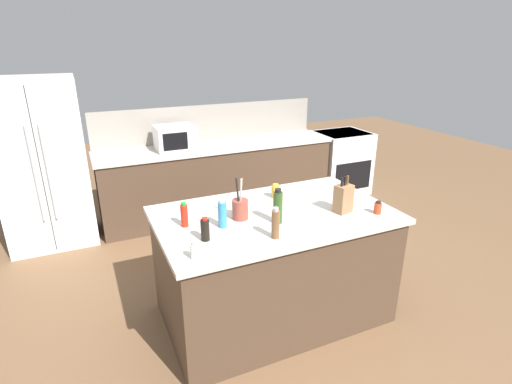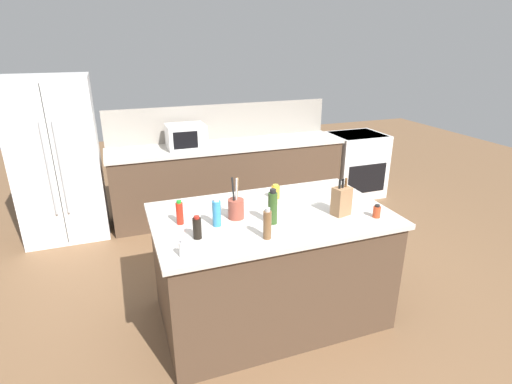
{
  "view_description": "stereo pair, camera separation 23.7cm",
  "coord_description": "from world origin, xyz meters",
  "px_view_note": "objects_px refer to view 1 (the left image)",
  "views": [
    {
      "loc": [
        -1.3,
        -2.52,
        2.2
      ],
      "look_at": [
        0.0,
        0.35,
        0.99
      ],
      "focal_mm": 28.0,
      "sensor_mm": 36.0,
      "label": 1
    },
    {
      "loc": [
        -1.08,
        -2.61,
        2.2
      ],
      "look_at": [
        0.0,
        0.35,
        0.99
      ],
      "focal_mm": 28.0,
      "sensor_mm": 36.0,
      "label": 2
    }
  ],
  "objects_px": {
    "range_oven": "(341,162)",
    "pepper_grinder": "(276,224)",
    "olive_oil_bottle": "(278,207)",
    "soy_sauce_bottle": "(205,230)",
    "utensil_crock": "(240,208)",
    "refrigerator": "(43,164)",
    "microwave": "(175,138)",
    "dish_soap_bottle": "(222,214)",
    "hot_sauce_bottle": "(184,215)",
    "spice_jar_paprika": "(378,208)",
    "knife_block": "(343,198)",
    "honey_jar": "(276,191)",
    "salt_shaker": "(194,251)"
  },
  "relations": [
    {
      "from": "pepper_grinder",
      "to": "hot_sauce_bottle",
      "type": "distance_m",
      "value": 0.67
    },
    {
      "from": "olive_oil_bottle",
      "to": "soy_sauce_bottle",
      "type": "bearing_deg",
      "value": -175.61
    },
    {
      "from": "utensil_crock",
      "to": "olive_oil_bottle",
      "type": "distance_m",
      "value": 0.29
    },
    {
      "from": "dish_soap_bottle",
      "to": "range_oven",
      "type": "bearing_deg",
      "value": 40.14
    },
    {
      "from": "spice_jar_paprika",
      "to": "honey_jar",
      "type": "height_order",
      "value": "honey_jar"
    },
    {
      "from": "microwave",
      "to": "soy_sauce_bottle",
      "type": "bearing_deg",
      "value": -99.15
    },
    {
      "from": "knife_block",
      "to": "spice_jar_paprika",
      "type": "distance_m",
      "value": 0.27
    },
    {
      "from": "hot_sauce_bottle",
      "to": "salt_shaker",
      "type": "distance_m",
      "value": 0.48
    },
    {
      "from": "dish_soap_bottle",
      "to": "hot_sauce_bottle",
      "type": "relative_size",
      "value": 1.17
    },
    {
      "from": "olive_oil_bottle",
      "to": "utensil_crock",
      "type": "bearing_deg",
      "value": 141.61
    },
    {
      "from": "refrigerator",
      "to": "knife_block",
      "type": "relative_size",
      "value": 6.35
    },
    {
      "from": "microwave",
      "to": "olive_oil_bottle",
      "type": "xyz_separation_m",
      "value": [
        0.18,
        -2.36,
        -0.02
      ]
    },
    {
      "from": "dish_soap_bottle",
      "to": "spice_jar_paprika",
      "type": "relative_size",
      "value": 2.11
    },
    {
      "from": "microwave",
      "to": "salt_shaker",
      "type": "distance_m",
      "value": 2.67
    },
    {
      "from": "microwave",
      "to": "honey_jar",
      "type": "distance_m",
      "value": 1.96
    },
    {
      "from": "pepper_grinder",
      "to": "refrigerator",
      "type": "bearing_deg",
      "value": 120.04
    },
    {
      "from": "microwave",
      "to": "hot_sauce_bottle",
      "type": "height_order",
      "value": "microwave"
    },
    {
      "from": "knife_block",
      "to": "range_oven",
      "type": "bearing_deg",
      "value": 40.28
    },
    {
      "from": "utensil_crock",
      "to": "range_oven",
      "type": "bearing_deg",
      "value": 40.97
    },
    {
      "from": "refrigerator",
      "to": "dish_soap_bottle",
      "type": "relative_size",
      "value": 8.61
    },
    {
      "from": "soy_sauce_bottle",
      "to": "knife_block",
      "type": "bearing_deg",
      "value": 0.33
    },
    {
      "from": "olive_oil_bottle",
      "to": "hot_sauce_bottle",
      "type": "height_order",
      "value": "olive_oil_bottle"
    },
    {
      "from": "range_oven",
      "to": "microwave",
      "type": "relative_size",
      "value": 1.98
    },
    {
      "from": "range_oven",
      "to": "spice_jar_paprika",
      "type": "bearing_deg",
      "value": -120.88
    },
    {
      "from": "refrigerator",
      "to": "soy_sauce_bottle",
      "type": "height_order",
      "value": "refrigerator"
    },
    {
      "from": "range_oven",
      "to": "honey_jar",
      "type": "height_order",
      "value": "honey_jar"
    },
    {
      "from": "utensil_crock",
      "to": "dish_soap_bottle",
      "type": "height_order",
      "value": "utensil_crock"
    },
    {
      "from": "pepper_grinder",
      "to": "salt_shaker",
      "type": "distance_m",
      "value": 0.58
    },
    {
      "from": "range_oven",
      "to": "pepper_grinder",
      "type": "height_order",
      "value": "pepper_grinder"
    },
    {
      "from": "soy_sauce_bottle",
      "to": "salt_shaker",
      "type": "height_order",
      "value": "soy_sauce_bottle"
    },
    {
      "from": "knife_block",
      "to": "olive_oil_bottle",
      "type": "xyz_separation_m",
      "value": [
        -0.55,
        0.04,
        0.01
      ]
    },
    {
      "from": "hot_sauce_bottle",
      "to": "salt_shaker",
      "type": "xyz_separation_m",
      "value": [
        -0.07,
        -0.47,
        -0.03
      ]
    },
    {
      "from": "knife_block",
      "to": "microwave",
      "type": "bearing_deg",
      "value": 93.15
    },
    {
      "from": "pepper_grinder",
      "to": "salt_shaker",
      "type": "xyz_separation_m",
      "value": [
        -0.58,
        -0.04,
        -0.05
      ]
    },
    {
      "from": "refrigerator",
      "to": "honey_jar",
      "type": "distance_m",
      "value": 2.7
    },
    {
      "from": "olive_oil_bottle",
      "to": "soy_sauce_bottle",
      "type": "relative_size",
      "value": 1.62
    },
    {
      "from": "refrigerator",
      "to": "honey_jar",
      "type": "height_order",
      "value": "refrigerator"
    },
    {
      "from": "refrigerator",
      "to": "microwave",
      "type": "bearing_deg",
      "value": -2.01
    },
    {
      "from": "soy_sauce_bottle",
      "to": "hot_sauce_bottle",
      "type": "xyz_separation_m",
      "value": [
        -0.07,
        0.26,
        0.01
      ]
    },
    {
      "from": "olive_oil_bottle",
      "to": "soy_sauce_bottle",
      "type": "height_order",
      "value": "olive_oil_bottle"
    },
    {
      "from": "olive_oil_bottle",
      "to": "spice_jar_paprika",
      "type": "xyz_separation_m",
      "value": [
        0.78,
        -0.17,
        -0.08
      ]
    },
    {
      "from": "dish_soap_bottle",
      "to": "utensil_crock",
      "type": "bearing_deg",
      "value": 25.02
    },
    {
      "from": "range_oven",
      "to": "hot_sauce_bottle",
      "type": "height_order",
      "value": "hot_sauce_bottle"
    },
    {
      "from": "range_oven",
      "to": "utensil_crock",
      "type": "xyz_separation_m",
      "value": [
        -2.52,
        -2.19,
        0.56
      ]
    },
    {
      "from": "utensil_crock",
      "to": "soy_sauce_bottle",
      "type": "distance_m",
      "value": 0.41
    },
    {
      "from": "pepper_grinder",
      "to": "honey_jar",
      "type": "height_order",
      "value": "pepper_grinder"
    },
    {
      "from": "knife_block",
      "to": "utensil_crock",
      "type": "bearing_deg",
      "value": 150.83
    },
    {
      "from": "spice_jar_paprika",
      "to": "olive_oil_bottle",
      "type": "bearing_deg",
      "value": 167.42
    },
    {
      "from": "microwave",
      "to": "knife_block",
      "type": "xyz_separation_m",
      "value": [
        0.73,
        -2.4,
        -0.03
      ]
    },
    {
      "from": "range_oven",
      "to": "pepper_grinder",
      "type": "bearing_deg",
      "value": -133.24
    }
  ]
}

